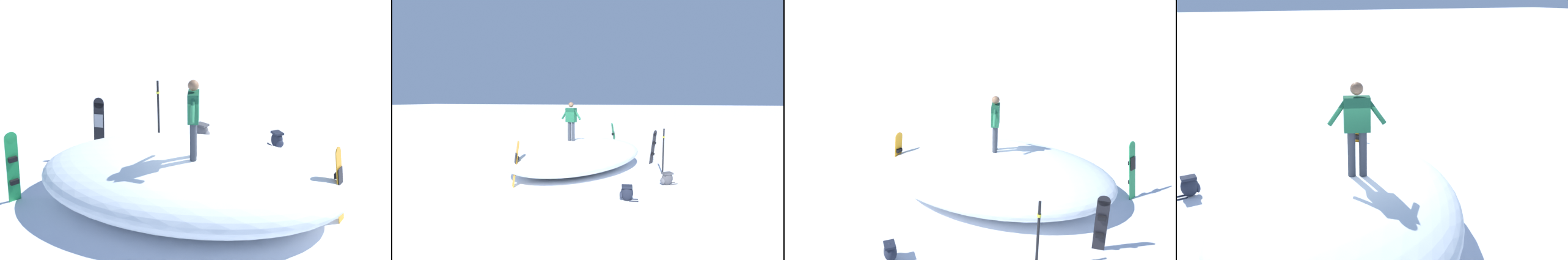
% 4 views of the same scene
% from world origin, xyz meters
% --- Properties ---
extents(ground, '(240.00, 240.00, 0.00)m').
position_xyz_m(ground, '(0.00, 0.00, 0.00)').
color(ground, white).
extents(snow_mound, '(7.13, 8.06, 1.24)m').
position_xyz_m(snow_mound, '(0.07, 0.57, 0.62)').
color(snow_mound, white).
rests_on(snow_mound, ground).
extents(snowboarder_standing, '(1.00, 0.40, 1.69)m').
position_xyz_m(snowboarder_standing, '(-0.24, 0.57, 2.21)').
color(snowboarder_standing, '#333842').
rests_on(snowboarder_standing, snow_mound).
extents(snowboard_primary_upright, '(0.38, 0.38, 1.63)m').
position_xyz_m(snowboard_primary_upright, '(-1.42, -2.21, 0.84)').
color(snowboard_primary_upright, orange).
rests_on(snowboard_primary_upright, ground).
extents(backpack_far, '(0.59, 0.35, 0.48)m').
position_xyz_m(backpack_far, '(2.48, -2.63, 0.24)').
color(backpack_far, '#1E2333').
rests_on(backpack_far, ground).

